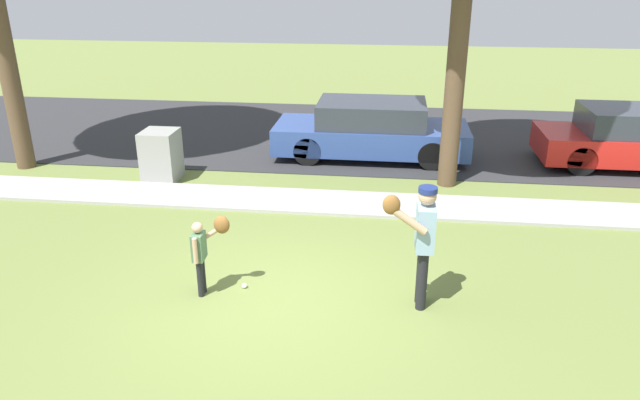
{
  "coord_description": "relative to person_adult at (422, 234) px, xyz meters",
  "views": [
    {
      "loc": [
        1.5,
        -6.89,
        4.32
      ],
      "look_at": [
        0.5,
        1.3,
        1.0
      ],
      "focal_mm": 33.21,
      "sensor_mm": 36.0,
      "label": 1
    }
  ],
  "objects": [
    {
      "name": "parked_wagon_blue",
      "position": [
        -0.91,
        6.53,
        -0.41
      ],
      "size": [
        4.5,
        1.8,
        1.33
      ],
      "rotation": [
        0.0,
        0.0,
        3.14
      ],
      "color": "#2D478C",
      "rests_on": "road_surface"
    },
    {
      "name": "utility_cabinet",
      "position": [
        -5.26,
        4.44,
        -0.54
      ],
      "size": [
        0.71,
        0.76,
        1.06
      ],
      "primitive_type": "cube",
      "color": "gray",
      "rests_on": "ground"
    },
    {
      "name": "ground_plane",
      "position": [
        -1.97,
        3.38,
        -1.07
      ],
      "size": [
        48.0,
        48.0,
        0.0
      ],
      "primitive_type": "plane",
      "color": "olive"
    },
    {
      "name": "person_child",
      "position": [
        -2.91,
        -0.02,
        -0.34
      ],
      "size": [
        0.48,
        0.44,
        1.13
      ],
      "rotation": [
        0.0,
        0.0,
        0.03
      ],
      "color": "black",
      "rests_on": "ground"
    },
    {
      "name": "sidewalk_strip",
      "position": [
        -1.97,
        3.48,
        -1.04
      ],
      "size": [
        36.0,
        1.2,
        0.06
      ],
      "primitive_type": "cube",
      "color": "#A3A39E",
      "rests_on": "ground"
    },
    {
      "name": "parked_hatchback_red",
      "position": [
        4.91,
        6.54,
        -0.41
      ],
      "size": [
        4.0,
        1.75,
        1.33
      ],
      "rotation": [
        0.0,
        0.0,
        3.14
      ],
      "color": "red",
      "rests_on": "road_surface"
    },
    {
      "name": "baseball",
      "position": [
        -2.43,
        0.17,
        -1.03
      ],
      "size": [
        0.07,
        0.07,
        0.07
      ],
      "primitive_type": "sphere",
      "color": "white",
      "rests_on": "ground"
    },
    {
      "name": "person_adult",
      "position": [
        0.0,
        0.0,
        0.0
      ],
      "size": [
        0.68,
        0.64,
        1.71
      ],
      "rotation": [
        0.0,
        0.0,
        -3.12
      ],
      "color": "black",
      "rests_on": "ground"
    },
    {
      "name": "road_surface",
      "position": [
        -1.97,
        8.48,
        -1.06
      ],
      "size": [
        36.0,
        6.8,
        0.02
      ],
      "primitive_type": "cube",
      "color": "#2D2D30",
      "rests_on": "ground"
    }
  ]
}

